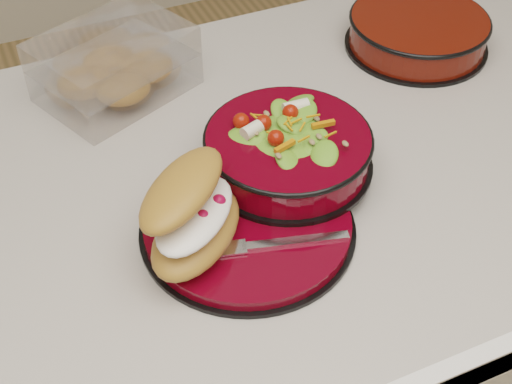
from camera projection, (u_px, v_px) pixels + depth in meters
name	position (u px, v px, depth m)	size (l,w,h in m)	color
island_counter	(302.00, 339.00, 1.28)	(1.24, 0.74, 0.90)	white
dinner_plate	(248.00, 225.00, 0.85)	(0.26, 0.26, 0.02)	black
salad_bowl	(288.00, 145.00, 0.89)	(0.22, 0.22, 0.09)	black
croissant	(193.00, 213.00, 0.79)	(0.17, 0.18, 0.09)	#A46A32
fork	(276.00, 243.00, 0.82)	(0.16, 0.06, 0.00)	silver
pastry_box	(115.00, 67.00, 1.04)	(0.25, 0.22, 0.09)	white
extra_bowl	(418.00, 31.00, 1.13)	(0.23, 0.23, 0.05)	black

